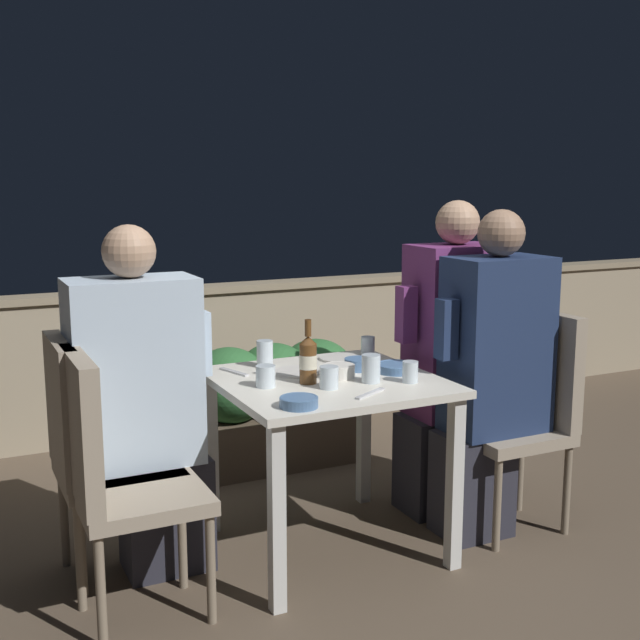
# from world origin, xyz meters

# --- Properties ---
(ground_plane) EXTENTS (16.00, 16.00, 0.00)m
(ground_plane) POSITION_xyz_m (0.00, 0.00, 0.00)
(ground_plane) COLOR brown
(parapet_wall) EXTENTS (9.00, 0.18, 0.85)m
(parapet_wall) POSITION_xyz_m (0.00, 1.75, 0.43)
(parapet_wall) COLOR gray
(parapet_wall) RESTS_ON ground_plane
(dining_table) EXTENTS (0.82, 0.81, 0.70)m
(dining_table) POSITION_xyz_m (0.00, 0.00, 0.60)
(dining_table) COLOR silver
(dining_table) RESTS_ON ground_plane
(planter_hedge) EXTENTS (0.88, 0.47, 0.64)m
(planter_hedge) POSITION_xyz_m (0.19, 0.98, 0.36)
(planter_hedge) COLOR brown
(planter_hedge) RESTS_ON ground_plane
(chair_left_near) EXTENTS (0.42, 0.42, 0.92)m
(chair_left_near) POSITION_xyz_m (-0.87, -0.15, 0.54)
(chair_left_near) COLOR gray
(chair_left_near) RESTS_ON ground_plane
(chair_left_far) EXTENTS (0.42, 0.42, 0.92)m
(chair_left_far) POSITION_xyz_m (-0.89, 0.12, 0.54)
(chair_left_far) COLOR gray
(chair_left_far) RESTS_ON ground_plane
(person_blue_shirt) EXTENTS (0.51, 0.26, 1.31)m
(person_blue_shirt) POSITION_xyz_m (-0.69, 0.12, 0.65)
(person_blue_shirt) COLOR #282833
(person_blue_shirt) RESTS_ON ground_plane
(chair_right_near) EXTENTS (0.42, 0.42, 0.92)m
(chair_right_near) POSITION_xyz_m (0.88, -0.14, 0.54)
(chair_right_near) COLOR gray
(chair_right_near) RESTS_ON ground_plane
(person_navy_jumper) EXTENTS (0.49, 0.26, 1.35)m
(person_navy_jumper) POSITION_xyz_m (0.68, -0.14, 0.68)
(person_navy_jumper) COLOR #282833
(person_navy_jumper) RESTS_ON ground_plane
(chair_right_far) EXTENTS (0.42, 0.42, 0.92)m
(chair_right_far) POSITION_xyz_m (0.86, 0.14, 0.54)
(chair_right_far) COLOR gray
(chair_right_far) RESTS_ON ground_plane
(person_purple_stripe) EXTENTS (0.48, 0.26, 1.38)m
(person_purple_stripe) POSITION_xyz_m (0.67, 0.14, 0.69)
(person_purple_stripe) COLOR #282833
(person_purple_stripe) RESTS_ON ground_plane
(beer_bottle) EXTENTS (0.07, 0.07, 0.24)m
(beer_bottle) POSITION_xyz_m (-0.10, -0.04, 0.80)
(beer_bottle) COLOR brown
(beer_bottle) RESTS_ON dining_table
(plate_0) EXTENTS (0.20, 0.20, 0.01)m
(plate_0) POSITION_xyz_m (-0.07, 0.12, 0.71)
(plate_0) COLOR silver
(plate_0) RESTS_ON dining_table
(plate_1) EXTENTS (0.19, 0.19, 0.01)m
(plate_1) POSITION_xyz_m (0.20, 0.27, 0.71)
(plate_1) COLOR silver
(plate_1) RESTS_ON dining_table
(bowl_0) EXTENTS (0.12, 0.12, 0.05)m
(bowl_0) POSITION_xyz_m (0.05, -0.01, 0.73)
(bowl_0) COLOR silver
(bowl_0) RESTS_ON dining_table
(bowl_1) EXTENTS (0.13, 0.13, 0.04)m
(bowl_1) POSITION_xyz_m (-0.26, -0.31, 0.72)
(bowl_1) COLOR #4C709E
(bowl_1) RESTS_ON dining_table
(bowl_2) EXTENTS (0.16, 0.16, 0.04)m
(bowl_2) POSITION_xyz_m (0.29, -0.03, 0.72)
(bowl_2) COLOR #4C709E
(bowl_2) RESTS_ON dining_table
(bowl_3) EXTENTS (0.11, 0.11, 0.05)m
(bowl_3) POSITION_xyz_m (0.18, 0.07, 0.73)
(bowl_3) COLOR #4C709E
(bowl_3) RESTS_ON dining_table
(glass_cup_0) EXTENTS (0.07, 0.07, 0.11)m
(glass_cup_0) POSITION_xyz_m (0.12, -0.13, 0.76)
(glass_cup_0) COLOR silver
(glass_cup_0) RESTS_ON dining_table
(glass_cup_1) EXTENTS (0.07, 0.07, 0.08)m
(glass_cup_1) POSITION_xyz_m (-0.26, -0.02, 0.74)
(glass_cup_1) COLOR silver
(glass_cup_1) RESTS_ON dining_table
(glass_cup_2) EXTENTS (0.07, 0.07, 0.08)m
(glass_cup_2) POSITION_xyz_m (-0.06, -0.14, 0.74)
(glass_cup_2) COLOR silver
(glass_cup_2) RESTS_ON dining_table
(glass_cup_3) EXTENTS (0.06, 0.06, 0.08)m
(glass_cup_3) POSITION_xyz_m (0.26, -0.19, 0.74)
(glass_cup_3) COLOR silver
(glass_cup_3) RESTS_ON dining_table
(glass_cup_4) EXTENTS (0.07, 0.07, 0.11)m
(glass_cup_4) POSITION_xyz_m (-0.15, 0.28, 0.76)
(glass_cup_4) COLOR silver
(glass_cup_4) RESTS_ON dining_table
(glass_cup_5) EXTENTS (0.06, 0.06, 0.08)m
(glass_cup_5) POSITION_xyz_m (0.35, 0.30, 0.74)
(glass_cup_5) COLOR silver
(glass_cup_5) RESTS_ON dining_table
(fork_0) EXTENTS (0.16, 0.10, 0.01)m
(fork_0) POSITION_xyz_m (0.03, -0.28, 0.71)
(fork_0) COLOR silver
(fork_0) RESTS_ON dining_table
(fork_1) EXTENTS (0.07, 0.17, 0.01)m
(fork_1) POSITION_xyz_m (-0.29, 0.24, 0.71)
(fork_1) COLOR silver
(fork_1) RESTS_ON dining_table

